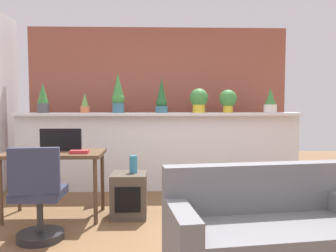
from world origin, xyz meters
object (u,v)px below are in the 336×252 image
Objects in this scene: tv_monitor at (61,140)px; office_chair at (38,201)px; potted_plant_2 at (118,95)px; side_cube_shelf at (129,195)px; couch at (268,235)px; potted_plant_1 at (85,104)px; vase_on_shelf at (133,164)px; potted_plant_4 at (199,99)px; potted_plant_0 at (43,98)px; book_on_desk at (79,152)px; potted_plant_5 at (228,100)px; desk at (54,159)px; potted_plant_6 at (270,101)px; potted_plant_3 at (162,98)px.

tv_monitor reaches higher than office_chair.
side_cube_shelf is (0.24, -1.13, -1.17)m from potted_plant_2.
couch is (1.96, -1.43, -0.60)m from tv_monitor.
potted_plant_1 is 3.30m from couch.
potted_plant_4 is at bearing 51.87° from vase_on_shelf.
potted_plant_0 reaches higher than tv_monitor.
book_on_desk is (0.26, 0.58, 0.38)m from office_chair.
potted_plant_2 is 1.61m from potted_plant_5.
desk is at bearing 146.10° from couch.
potted_plant_6 is at bearing 20.84° from tv_monitor.
potted_plant_6 reaches higher than potted_plant_4.
vase_on_shelf is (0.77, -1.12, -0.68)m from potted_plant_1.
potted_plant_6 is at bearing 30.01° from side_cube_shelf.
couch is (-0.81, -2.49, -1.04)m from potted_plant_6.
potted_plant_1 is 0.61× the size of tv_monitor.
potted_plant_6 is 0.22× the size of couch.
side_cube_shelf is 2.50× the size of book_on_desk.
couch reaches higher than book_on_desk.
potted_plant_3 is 0.46× the size of desk.
potted_plant_1 is at bearing 83.94° from desk.
potted_plant_3 is 1.66m from book_on_desk.
potted_plant_4 reaches higher than side_cube_shelf.
potted_plant_1 is 1.52m from vase_on_shelf.
potted_plant_6 reaches higher than vase_on_shelf.
potted_plant_6 is at bearing -3.95° from potted_plant_5.
office_chair is at bearing -74.33° from potted_plant_0.
office_chair is (-0.55, -1.84, -1.03)m from potted_plant_2.
potted_plant_5 is 2.46m from tv_monitor.
book_on_desk is at bearing -40.24° from tv_monitor.
potted_plant_2 is 2.87× the size of vase_on_shelf.
desk is 0.89m from vase_on_shelf.
potted_plant_4 is 1.86m from side_cube_shelf.
potted_plant_2 is at bearing 119.68° from couch.
potted_plant_3 reaches higher than tv_monitor.
potted_plant_6 reaches higher than office_chair.
potted_plant_6 is at bearing -0.46° from potted_plant_1.
potted_plant_2 reaches higher than potted_plant_6.
desk is (-1.23, -1.11, -0.70)m from potted_plant_3.
potted_plant_0 is 1.27× the size of potted_plant_5.
potted_plant_3 is at bearing 72.47° from vase_on_shelf.
desk reaches higher than side_cube_shelf.
tv_monitor is 2.34× the size of book_on_desk.
potted_plant_4 reaches higher than vase_on_shelf.
couch is at bearing -60.32° from potted_plant_2.
potted_plant_5 is (2.68, 0.04, -0.02)m from potted_plant_0.
side_cube_shelf is at bearing 41.83° from office_chair.
tv_monitor is 0.88m from vase_on_shelf.
couch is at bearing -52.99° from potted_plant_1.
potted_plant_2 reaches higher than potted_plant_0.
potted_plant_5 is at bearing 28.03° from desk.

